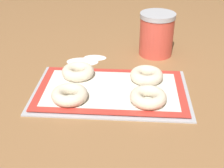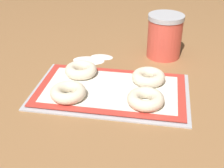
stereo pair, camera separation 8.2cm
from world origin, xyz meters
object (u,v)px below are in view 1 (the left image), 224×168
baking_tray (112,91)px  bagel_front_left (70,95)px  bagel_front_right (148,97)px  flour_canister (157,34)px  bagel_back_left (78,72)px  bagel_back_right (147,75)px

baking_tray → bagel_front_left: bagel_front_left is taller
bagel_front_left → bagel_front_right: size_ratio=1.00×
bagel_front_left → flour_canister: size_ratio=0.66×
bagel_front_left → bagel_back_left: 0.14m
bagel_back_left → bagel_front_right: bearing=-31.9°
baking_tray → bagel_front_right: bagel_front_right is taller
bagel_front_right → baking_tray: bearing=148.2°
bagel_front_right → flour_canister: size_ratio=0.66×
bagel_front_left → bagel_front_right: bearing=0.6°
bagel_front_left → bagel_back_right: bearing=30.4°
baking_tray → bagel_front_right: (0.11, -0.07, 0.02)m
bagel_back_left → flour_canister: (0.26, 0.21, 0.05)m
bagel_front_right → bagel_back_left: 0.26m
bagel_front_left → flour_canister: bearing=53.7°
baking_tray → bagel_back_right: 0.12m
bagel_front_left → flour_canister: (0.26, 0.35, 0.05)m
bagel_front_left → bagel_back_left: same height
flour_canister → bagel_back_right: bearing=-100.0°
baking_tray → bagel_front_right: 0.13m
flour_canister → bagel_front_left: bearing=-126.3°
baking_tray → bagel_front_right: size_ratio=4.50×
bagel_back_left → flour_canister: size_ratio=0.66×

